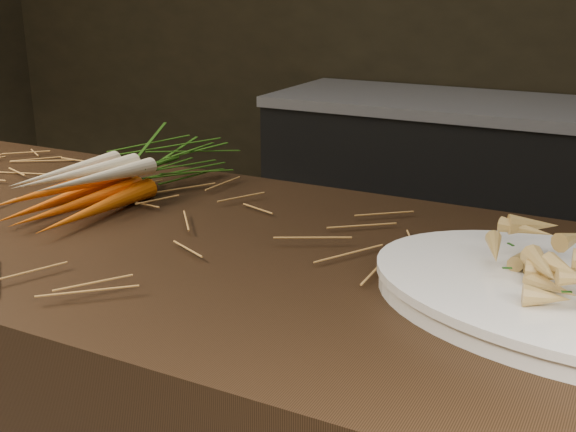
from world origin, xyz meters
TOP-DOWN VIEW (x-y plane):
  - back_counter at (0.30, 2.18)m, footprint 1.82×0.62m
  - straw_bedding at (0.00, 0.30)m, footprint 1.40×0.60m
  - root_veg_bunch at (-0.04, 0.45)m, footprint 0.19×0.51m

SIDE VIEW (x-z plane):
  - back_counter at x=0.30m, z-range 0.00..0.84m
  - straw_bedding at x=0.00m, z-range 0.90..0.92m
  - root_veg_bunch at x=-0.04m, z-range 0.90..0.99m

